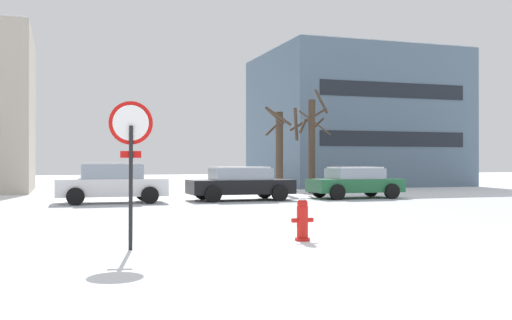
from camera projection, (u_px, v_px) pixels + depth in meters
The scene contains 10 objects.
ground_plane at pixel (237, 230), 13.54m from camera, with size 120.00×120.00×0.00m, color white.
road_surface at pixel (198, 215), 17.34m from camera, with size 80.00×10.00×0.00m.
stop_sign at pixel (131, 146), 10.38m from camera, with size 0.75×0.16×2.60m.
fire_hydrant at pixel (302, 219), 11.66m from camera, with size 0.44×0.30×0.86m.
parked_car_white at pixel (111, 183), 22.42m from camera, with size 4.06×2.13×1.51m.
parked_car_black at pixel (240, 183), 23.96m from camera, with size 4.15×2.13×1.35m.
parked_car_green at pixel (355, 182), 25.37m from camera, with size 3.87×2.06×1.33m.
tree_far_left at pixel (312, 142), 29.34m from camera, with size 2.11×2.15×5.04m.
tree_far_mid at pixel (280, 147), 29.35m from camera, with size 2.08×1.85×4.25m.
building_far_right at pixel (354, 120), 40.38m from camera, with size 12.13×10.30×8.85m.
Camera 1 is at (-3.83, -13.00, 1.54)m, focal length 41.85 mm.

